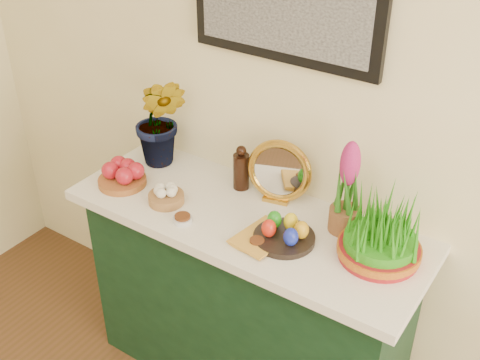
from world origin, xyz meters
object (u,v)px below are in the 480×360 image
Objects in this scene: mirror at (279,172)px; hyacinth_green at (160,106)px; sideboard at (247,304)px; wheatgrass_sabzeh at (381,233)px; book at (246,228)px.

hyacinth_green is at bearing -176.36° from mirror.
wheatgrass_sabzeh is (0.51, 0.04, 0.57)m from sideboard.
wheatgrass_sabzeh is at bearing -22.10° from hyacinth_green.
sideboard is 0.90m from hyacinth_green.
wheatgrass_sabzeh reaches higher than sideboard.
wheatgrass_sabzeh reaches higher than book.
mirror is 0.27m from book.
book reaches higher than sideboard.
hyacinth_green reaches higher than book.
mirror reaches higher than wheatgrass_sabzeh.
hyacinth_green is 1.88× the size of wheatgrass_sabzeh.
mirror is (0.04, 0.15, 0.59)m from sideboard.
book is at bearing -87.71° from mirror.
hyacinth_green reaches higher than sideboard.
mirror is 0.48m from wheatgrass_sabzeh.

